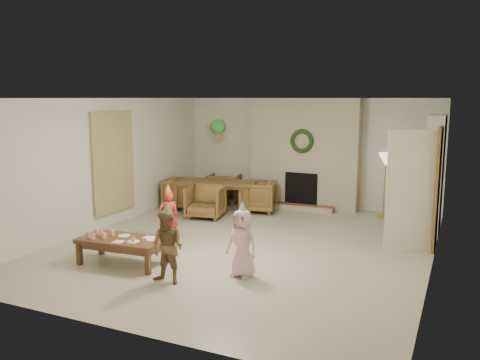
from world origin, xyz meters
The scene contains 56 objects.
floor centered at (0.00, 0.00, 0.00)m, with size 7.00×7.00×0.00m, color #B7B29E.
ceiling centered at (0.00, 0.00, 2.50)m, with size 7.00×7.00×0.00m, color white.
wall_back centered at (0.00, 3.50, 1.25)m, with size 7.00×7.00×0.00m, color silver.
wall_front centered at (0.00, -3.50, 1.25)m, with size 7.00×7.00×0.00m, color silver.
wall_left centered at (-3.00, 0.00, 1.25)m, with size 7.00×7.00×0.00m, color silver.
wall_right centered at (3.00, 0.00, 1.25)m, with size 7.00×7.00×0.00m, color silver.
fireplace_mass centered at (0.00, 3.30, 1.25)m, with size 2.50×0.40×2.50m, color brown.
fireplace_hearth centered at (0.00, 2.95, 0.06)m, with size 1.60×0.30×0.12m, color maroon.
fireplace_firebox centered at (0.00, 3.12, 0.45)m, with size 0.75×0.12×0.75m, color black.
fireplace_wreath centered at (0.00, 3.07, 1.55)m, with size 0.54×0.54×0.10m, color #163614.
floor_lamp_base centered at (1.85, 3.00, 0.01)m, with size 0.26×0.26×0.03m, color gold.
floor_lamp_post centered at (1.85, 3.00, 0.64)m, with size 0.03×0.03×1.24m, color gold.
floor_lamp_shade centered at (1.85, 3.00, 1.24)m, with size 0.33×0.33×0.27m, color beige.
bookshelf_carcass centered at (2.84, 2.30, 1.10)m, with size 0.30×1.00×2.20m, color white.
bookshelf_shelf_a centered at (2.82, 2.30, 0.45)m, with size 0.30×0.92×0.03m, color white.
bookshelf_shelf_b centered at (2.82, 2.30, 0.85)m, with size 0.30×0.92×0.03m, color white.
bookshelf_shelf_c centered at (2.82, 2.30, 1.25)m, with size 0.30×0.92×0.03m, color white.
bookshelf_shelf_d centered at (2.82, 2.30, 1.65)m, with size 0.30×0.92×0.03m, color white.
books_row_lower centered at (2.80, 2.15, 0.59)m, with size 0.20×0.40×0.24m, color #B2203B.
books_row_mid centered at (2.80, 2.35, 0.99)m, with size 0.20×0.44×0.24m, color #294598.
books_row_upper centered at (2.80, 2.20, 1.38)m, with size 0.20×0.36×0.22m, color #B37226.
door_frame centered at (2.96, 1.20, 1.02)m, with size 0.05×0.86×2.04m, color brown.
door_leaf centered at (2.58, 0.82, 1.00)m, with size 0.05×0.80×2.00m, color beige.
curtain_panel centered at (-2.96, 0.20, 1.25)m, with size 0.06×1.20×2.00m, color #BBB584.
dining_table centered at (-1.73, 2.19, 0.31)m, with size 1.79×1.00×0.63m, color brown.
dining_chair_near centered at (-1.57, 1.42, 0.35)m, with size 0.74×0.76×0.69m, color brown.
dining_chair_far centered at (-1.90, 2.95, 0.35)m, with size 0.74×0.76×0.69m, color brown.
dining_chair_left centered at (-2.50, 2.02, 0.35)m, with size 0.74×0.76×0.69m, color brown.
dining_chair_right centered at (-0.77, 2.39, 0.35)m, with size 0.74×0.76×0.69m, color brown.
hanging_plant_cord centered at (-1.30, 1.50, 2.15)m, with size 0.01×0.01×0.70m, color tan.
hanging_plant_pot centered at (-1.30, 1.50, 1.80)m, with size 0.16×0.16×0.12m, color maroon.
hanging_plant_foliage centered at (-1.30, 1.50, 1.92)m, with size 0.32×0.32×0.32m, color #17471D.
coffee_table_top centered at (-1.29, -1.71, 0.37)m, with size 1.32×0.66×0.06m, color brown.
coffee_table_apron centered at (-1.29, -1.71, 0.30)m, with size 1.21×0.56×0.08m, color brown.
coffee_leg_fl centered at (-1.87, -2.01, 0.17)m, with size 0.07×0.07×0.34m, color brown.
coffee_leg_fr centered at (-0.68, -1.93, 0.17)m, with size 0.07×0.07×0.34m, color brown.
coffee_leg_bl centered at (-1.91, -1.48, 0.17)m, with size 0.07×0.07×0.34m, color brown.
coffee_leg_br centered at (-0.72, -1.40, 0.17)m, with size 0.07×0.07×0.34m, color brown.
cup_a centered at (-1.79, -1.89, 0.45)m, with size 0.07×0.07×0.09m, color white.
cup_b centered at (-1.80, -1.69, 0.45)m, with size 0.07×0.07×0.09m, color white.
cup_c centered at (-1.66, -1.93, 0.45)m, with size 0.07×0.07×0.09m, color white.
cup_d centered at (-1.68, -1.73, 0.45)m, with size 0.07×0.07×0.09m, color white.
cup_e centered at (-1.53, -1.84, 0.45)m, with size 0.07×0.07×0.09m, color white.
cup_f centered at (-1.54, -1.64, 0.45)m, with size 0.07×0.07×0.09m, color white.
plate_a centered at (-1.35, -1.59, 0.41)m, with size 0.18×0.18×0.01m, color white.
plate_b centered at (-1.04, -1.79, 0.41)m, with size 0.18×0.18×0.01m, color white.
plate_c centered at (-0.85, -1.58, 0.41)m, with size 0.18×0.18×0.01m, color white.
food_scoop centered at (-1.04, -1.79, 0.45)m, with size 0.07×0.07×0.07m, color tan.
napkin_left centered at (-1.23, -1.89, 0.41)m, with size 0.15×0.15×0.01m, color #FBB9CD.
napkin_right centered at (-0.95, -1.50, 0.41)m, with size 0.15×0.15×0.01m, color #FBB9CD.
child_red centered at (-1.27, -0.45, 0.46)m, with size 0.34×0.22×0.92m, color red.
party_hat_red centered at (-1.27, -0.45, 0.96)m, with size 0.13×0.13×0.17m, color gold.
child_plaid centered at (-0.24, -2.09, 0.50)m, with size 0.49×0.38×1.01m, color maroon.
party_hat_plaid centered at (-0.24, -2.09, 1.05)m, with size 0.12×0.12×0.17m, color #4EAB49.
child_pink centered at (0.57, -1.42, 0.49)m, with size 0.48×0.31×0.97m, color beige.
party_hat_pink centered at (0.57, -1.42, 1.01)m, with size 0.13×0.13×0.18m, color #AEADB4.
Camera 1 is at (3.33, -7.54, 2.51)m, focal length 37.00 mm.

